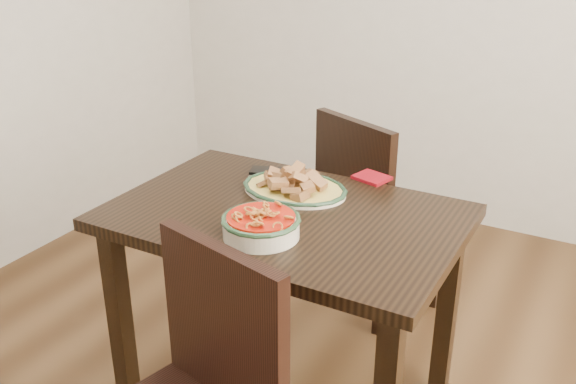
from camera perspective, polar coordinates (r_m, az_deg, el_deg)
The scene contains 6 objects.
dining_table at distance 2.08m, azimuth -0.27°, elevation -4.52°, with size 1.10×0.73×0.75m.
chair_far at distance 2.69m, azimuth 7.35°, elevation -1.22°, with size 0.55×0.55×0.89m.
fish_plate at distance 2.15m, azimuth 0.59°, elevation 1.10°, with size 0.36×0.28×0.11m.
noodle_bowl at distance 1.86m, azimuth -2.41°, elevation -2.77°, with size 0.23×0.23×0.08m.
smartphone at distance 2.34m, azimuth -1.73°, elevation 1.88°, with size 0.13×0.07×0.01m, color black.
napkin at distance 2.29m, azimuth 7.46°, elevation 1.27°, with size 0.12×0.10×0.01m, color maroon.
Camera 1 is at (0.84, -1.63, 1.61)m, focal length 40.00 mm.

